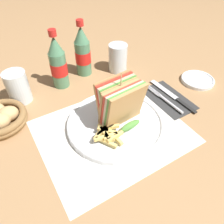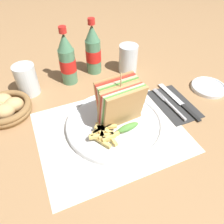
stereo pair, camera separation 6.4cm
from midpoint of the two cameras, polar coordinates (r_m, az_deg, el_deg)
name	(u,v)px [view 2 (the right image)]	position (r m, az deg, el deg)	size (l,w,h in m)	color
ground_plane	(107,125)	(0.66, 1.35, -3.50)	(4.00, 4.00, 0.00)	#9E754C
placemat	(112,131)	(0.64, 2.84, -5.09)	(0.41, 0.34, 0.00)	silver
plate_main	(115,124)	(0.65, 3.53, -3.16)	(0.29, 0.29, 0.02)	white
club_sandwich	(120,104)	(0.61, 5.19, 2.00)	(0.13, 0.11, 0.16)	tan
fries_pile	(104,133)	(0.60, 1.06, -5.58)	(0.09, 0.09, 0.02)	#E5C166
napkin	(173,103)	(0.77, 18.05, 2.08)	(0.11, 0.18, 0.00)	#2D2D2D
fork	(172,106)	(0.74, 17.79, 1.31)	(0.02, 0.17, 0.01)	silver
knife	(179,101)	(0.77, 19.35, 2.54)	(0.02, 0.21, 0.00)	black
coke_bottle_near	(67,60)	(0.79, -9.33, 13.14)	(0.06, 0.06, 0.21)	#4C7F5B
coke_bottle_far	(93,51)	(0.85, -2.72, 15.64)	(0.06, 0.06, 0.21)	#4C7F5B
glass_near	(128,60)	(0.88, 6.37, 13.19)	(0.07, 0.07, 0.11)	silver
glass_far	(27,82)	(0.79, -19.13, 7.41)	(0.07, 0.07, 0.11)	silver
bread_basket	(5,108)	(0.74, -23.89, 0.84)	(0.16, 0.16, 0.06)	olive
side_saucer	(208,87)	(0.88, 25.85, 5.80)	(0.12, 0.12, 0.01)	white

